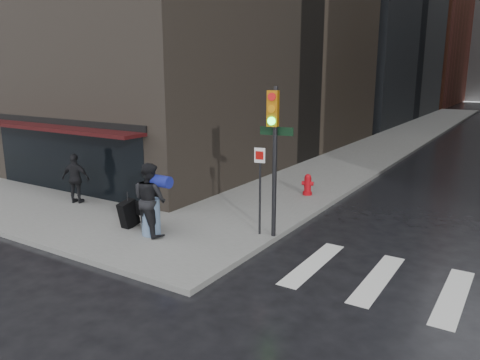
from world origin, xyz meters
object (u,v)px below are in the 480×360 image
object	(u,v)px
man_overcoat	(146,201)
traffic_light	(273,142)
man_jeans	(150,199)
man_greycoat	(76,178)
fire_hydrant	(308,185)

from	to	relation	value
man_overcoat	traffic_light	size ratio (longest dim) A/B	0.47
man_jeans	traffic_light	world-z (taller)	traffic_light
man_greycoat	traffic_light	bearing A→B (deg)	164.62
man_overcoat	man_greycoat	world-z (taller)	man_overcoat
man_overcoat	man_jeans	world-z (taller)	man_jeans
man_overcoat	man_greycoat	size ratio (longest dim) A/B	1.11
man_greycoat	fire_hydrant	world-z (taller)	man_greycoat
man_jeans	man_greycoat	distance (m)	4.57
traffic_light	fire_hydrant	world-z (taller)	traffic_light
man_jeans	fire_hydrant	distance (m)	6.65
man_overcoat	traffic_light	distance (m)	4.16
man_overcoat	man_jeans	size ratio (longest dim) A/B	0.93
man_greycoat	traffic_light	distance (m)	7.62
fire_hydrant	traffic_light	bearing A→B (deg)	-77.75
man_jeans	fire_hydrant	size ratio (longest dim) A/B	2.61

